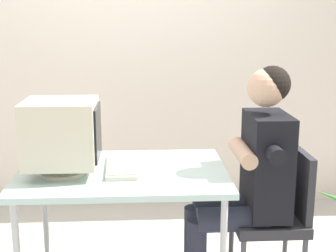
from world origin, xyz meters
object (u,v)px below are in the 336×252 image
desk (123,180)px  keyboard (122,166)px  office_chair (278,211)px  person_seated (249,172)px  crt_monitor (62,134)px

desk → keyboard: keyboard is taller
office_chair → person_seated: (-0.18, -0.00, 0.24)m
crt_monitor → keyboard: 0.39m
crt_monitor → office_chair: 1.30m
office_chair → keyboard: bearing=176.8°
crt_monitor → office_chair: size_ratio=0.48×
keyboard → office_chair: size_ratio=0.53×
office_chair → person_seated: bearing=-180.0°
crt_monitor → office_chair: crt_monitor is taller
desk → office_chair: office_chair is taller
desk → office_chair: (0.89, -0.02, -0.20)m
desk → person_seated: 0.71m
keyboard → person_seated: size_ratio=0.34×
keyboard → person_seated: person_seated is taller
crt_monitor → keyboard: bearing=14.7°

